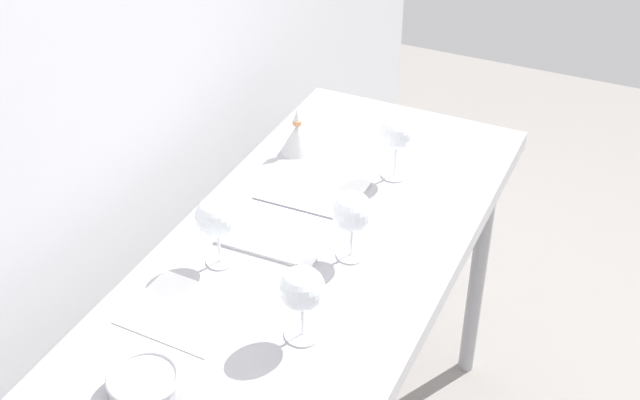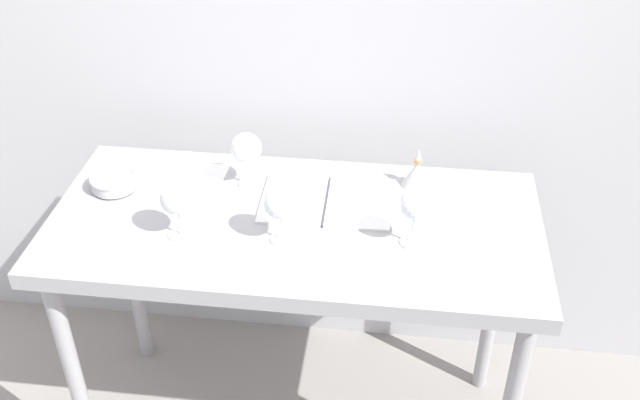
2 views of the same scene
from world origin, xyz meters
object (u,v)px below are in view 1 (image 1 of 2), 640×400
wine_glass_far_left (217,218)px  wine_glass_near_left (302,290)px  open_notebook (297,211)px  decanter_funnel (297,137)px  tasting_bowl (145,383)px  wine_glass_near_center (352,213)px  tasting_sheet_upper (184,312)px  wine_glass_near_right (397,134)px

wine_glass_far_left → wine_glass_near_left: bearing=-116.2°
open_notebook → decanter_funnel: bearing=24.8°
tasting_bowl → wine_glass_near_left: bearing=-37.2°
wine_glass_near_center → tasting_bowl: (-0.54, 0.19, -0.09)m
tasting_sheet_upper → decanter_funnel: bearing=8.1°
wine_glass_near_left → tasting_bowl: size_ratio=1.21×
wine_glass_near_center → wine_glass_near_right: wine_glass_near_right is taller
wine_glass_near_right → tasting_bowl: (-0.90, 0.16, -0.10)m
open_notebook → tasting_sheet_upper: open_notebook is taller
wine_glass_near_center → wine_glass_near_right: (0.35, 0.03, 0.01)m
wine_glass_far_left → wine_glass_near_center: wine_glass_far_left is taller
wine_glass_near_right → wine_glass_near_left: wine_glass_near_right is taller
wine_glass_near_left → wine_glass_near_right: bearing=3.8°
decanter_funnel → tasting_bowl: bearing=-172.1°
wine_glass_near_left → tasting_sheet_upper: (-0.04, 0.26, -0.12)m
wine_glass_far_left → tasting_sheet_upper: bearing=-174.9°
open_notebook → tasting_sheet_upper: 0.43m
tasting_sheet_upper → decanter_funnel: (0.68, 0.07, 0.04)m
wine_glass_near_center → wine_glass_near_right: size_ratio=0.98×
wine_glass_near_center → open_notebook: size_ratio=0.44×
wine_glass_far_left → tasting_sheet_upper: (-0.18, -0.02, -0.12)m
open_notebook → decanter_funnel: decanter_funnel is taller
wine_glass_near_right → wine_glass_near_left: size_ratio=1.02×
decanter_funnel → wine_glass_near_right: bearing=-91.2°
wine_glass_near_right → tasting_bowl: wine_glass_near_right is taller
wine_glass_far_left → tasting_bowl: 0.41m
wine_glass_near_center → open_notebook: wine_glass_near_center is taller
wine_glass_near_right → decanter_funnel: size_ratio=1.35×
wine_glass_far_left → open_notebook: wine_glass_far_left is taller
decanter_funnel → wine_glass_far_left: bearing=-173.9°
open_notebook → wine_glass_near_center: bearing=-119.2°
wine_glass_near_left → tasting_bowl: 0.34m
wine_glass_near_center → wine_glass_near_left: bearing=-177.3°
wine_glass_near_left → open_notebook: 0.44m
wine_glass_near_center → tasting_sheet_upper: bearing=143.0°
wine_glass_near_left → tasting_sheet_upper: size_ratio=0.74×
wine_glass_far_left → open_notebook: 0.28m
wine_glass_near_right → wine_glass_near_left: (-0.63, -0.04, -0.01)m
tasting_bowl → decanter_funnel: size_ratio=1.10×
wine_glass_near_right → open_notebook: size_ratio=0.45×
wine_glass_far_left → wine_glass_near_right: (0.50, -0.23, 0.00)m
wine_glass_near_center → open_notebook: 0.24m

